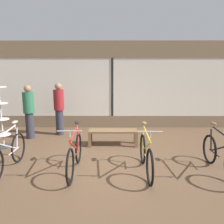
{
  "coord_description": "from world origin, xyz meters",
  "views": [
    {
      "loc": [
        0.03,
        -4.85,
        2.1
      ],
      "look_at": [
        0.0,
        1.36,
        0.95
      ],
      "focal_mm": 35.0,
      "sensor_mm": 36.0,
      "label": 1
    }
  ],
  "objects_px": {
    "display_bench": "(113,133)",
    "bicycle_far_left": "(8,154)",
    "customer_near_rack": "(29,111)",
    "customer_by_window": "(59,108)",
    "bicycle_left": "(75,154)",
    "bicycle_right": "(146,155)",
    "accessory_rack": "(2,121)",
    "bicycle_far_right": "(220,156)"
  },
  "relations": [
    {
      "from": "bicycle_left",
      "to": "display_bench",
      "type": "bearing_deg",
      "value": 64.99
    },
    {
      "from": "bicycle_left",
      "to": "customer_near_rack",
      "type": "bearing_deg",
      "value": 127.6
    },
    {
      "from": "bicycle_far_right",
      "to": "accessory_rack",
      "type": "bearing_deg",
      "value": 163.27
    },
    {
      "from": "bicycle_right",
      "to": "customer_near_rack",
      "type": "distance_m",
      "value": 4.16
    },
    {
      "from": "display_bench",
      "to": "customer_by_window",
      "type": "xyz_separation_m",
      "value": [
        -1.8,
        1.1,
        0.55
      ]
    },
    {
      "from": "bicycle_far_left",
      "to": "customer_by_window",
      "type": "distance_m",
      "value": 2.88
    },
    {
      "from": "display_bench",
      "to": "bicycle_far_left",
      "type": "bearing_deg",
      "value": -142.46
    },
    {
      "from": "bicycle_far_left",
      "to": "accessory_rack",
      "type": "distance_m",
      "value": 1.82
    },
    {
      "from": "bicycle_right",
      "to": "display_bench",
      "type": "relative_size",
      "value": 1.2
    },
    {
      "from": "bicycle_right",
      "to": "bicycle_far_right",
      "type": "height_order",
      "value": "bicycle_right"
    },
    {
      "from": "bicycle_far_right",
      "to": "display_bench",
      "type": "height_order",
      "value": "bicycle_far_right"
    },
    {
      "from": "bicycle_far_left",
      "to": "display_bench",
      "type": "xyz_separation_m",
      "value": [
        2.22,
        1.71,
        -0.02
      ]
    },
    {
      "from": "bicycle_left",
      "to": "customer_by_window",
      "type": "relative_size",
      "value": 0.98
    },
    {
      "from": "bicycle_far_left",
      "to": "customer_near_rack",
      "type": "xyz_separation_m",
      "value": [
        -0.43,
        2.39,
        0.49
      ]
    },
    {
      "from": "bicycle_far_right",
      "to": "customer_near_rack",
      "type": "xyz_separation_m",
      "value": [
        -4.88,
        2.44,
        0.51
      ]
    },
    {
      "from": "customer_near_rack",
      "to": "customer_by_window",
      "type": "distance_m",
      "value": 0.95
    },
    {
      "from": "bicycle_right",
      "to": "bicycle_far_right",
      "type": "relative_size",
      "value": 0.99
    },
    {
      "from": "bicycle_right",
      "to": "bicycle_far_right",
      "type": "bearing_deg",
      "value": -0.39
    },
    {
      "from": "accessory_rack",
      "to": "bicycle_far_left",
      "type": "bearing_deg",
      "value": -60.41
    },
    {
      "from": "bicycle_far_left",
      "to": "display_bench",
      "type": "bearing_deg",
      "value": 37.54
    },
    {
      "from": "customer_near_rack",
      "to": "customer_by_window",
      "type": "height_order",
      "value": "customer_by_window"
    },
    {
      "from": "display_bench",
      "to": "accessory_rack",
      "type": "bearing_deg",
      "value": -177.21
    },
    {
      "from": "bicycle_far_right",
      "to": "accessory_rack",
      "type": "height_order",
      "value": "accessory_rack"
    },
    {
      "from": "display_bench",
      "to": "customer_near_rack",
      "type": "relative_size",
      "value": 0.83
    },
    {
      "from": "bicycle_left",
      "to": "accessory_rack",
      "type": "xyz_separation_m",
      "value": [
        -2.3,
        1.57,
        0.34
      ]
    },
    {
      "from": "bicycle_left",
      "to": "bicycle_far_left",
      "type": "bearing_deg",
      "value": 179.54
    },
    {
      "from": "customer_near_rack",
      "to": "display_bench",
      "type": "bearing_deg",
      "value": -14.42
    },
    {
      "from": "accessory_rack",
      "to": "display_bench",
      "type": "height_order",
      "value": "accessory_rack"
    },
    {
      "from": "display_bench",
      "to": "customer_by_window",
      "type": "bearing_deg",
      "value": 148.62
    },
    {
      "from": "customer_by_window",
      "to": "customer_near_rack",
      "type": "bearing_deg",
      "value": -153.97
    },
    {
      "from": "bicycle_left",
      "to": "customer_near_rack",
      "type": "distance_m",
      "value": 3.07
    },
    {
      "from": "bicycle_far_right",
      "to": "accessory_rack",
      "type": "xyz_separation_m",
      "value": [
        -5.34,
        1.6,
        0.36
      ]
    },
    {
      "from": "bicycle_far_left",
      "to": "customer_near_rack",
      "type": "relative_size",
      "value": 1.04
    },
    {
      "from": "accessory_rack",
      "to": "customer_by_window",
      "type": "xyz_separation_m",
      "value": [
        1.31,
        1.25,
        0.18
      ]
    },
    {
      "from": "customer_near_rack",
      "to": "accessory_rack",
      "type": "bearing_deg",
      "value": -118.6
    },
    {
      "from": "bicycle_far_right",
      "to": "display_bench",
      "type": "bearing_deg",
      "value": 141.81
    },
    {
      "from": "bicycle_right",
      "to": "customer_by_window",
      "type": "height_order",
      "value": "customer_by_window"
    },
    {
      "from": "customer_near_rack",
      "to": "bicycle_far_left",
      "type": "bearing_deg",
      "value": -79.82
    },
    {
      "from": "bicycle_right",
      "to": "accessory_rack",
      "type": "relative_size",
      "value": 0.94
    },
    {
      "from": "bicycle_left",
      "to": "bicycle_far_right",
      "type": "distance_m",
      "value": 3.03
    },
    {
      "from": "bicycle_far_right",
      "to": "bicycle_far_left",
      "type": "bearing_deg",
      "value": 179.37
    },
    {
      "from": "bicycle_far_right",
      "to": "customer_near_rack",
      "type": "relative_size",
      "value": 1.01
    }
  ]
}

